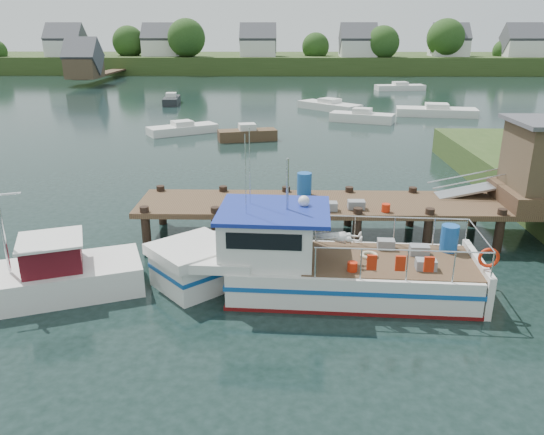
{
  "coord_description": "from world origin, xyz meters",
  "views": [
    {
      "loc": [
        -0.64,
        -18.83,
        7.51
      ],
      "look_at": [
        -1.0,
        -1.5,
        1.3
      ],
      "focal_mm": 35.0,
      "sensor_mm": 36.0,
      "label": 1
    }
  ],
  "objects_px": {
    "dock": "(478,181)",
    "work_boat": "(27,280)",
    "moored_rowboat": "(247,134)",
    "moored_a": "(183,129)",
    "moored_d": "(329,106)",
    "moored_c": "(436,111)",
    "moored_e": "(172,100)",
    "moored_b": "(362,117)",
    "moored_far": "(400,87)",
    "lobster_boat": "(309,264)"
  },
  "relations": [
    {
      "from": "work_boat",
      "to": "moored_d",
      "type": "height_order",
      "value": "work_boat"
    },
    {
      "from": "moored_rowboat",
      "to": "moored_e",
      "type": "height_order",
      "value": "moored_rowboat"
    },
    {
      "from": "moored_d",
      "to": "moored_rowboat",
      "type": "bearing_deg",
      "value": -130.29
    },
    {
      "from": "moored_c",
      "to": "moored_d",
      "type": "height_order",
      "value": "moored_c"
    },
    {
      "from": "moored_b",
      "to": "moored_c",
      "type": "relative_size",
      "value": 0.76
    },
    {
      "from": "moored_c",
      "to": "dock",
      "type": "bearing_deg",
      "value": -83.28
    },
    {
      "from": "moored_b",
      "to": "moored_rowboat",
      "type": "bearing_deg",
      "value": -153.62
    },
    {
      "from": "moored_b",
      "to": "moored_a",
      "type": "bearing_deg",
      "value": -173.65
    },
    {
      "from": "moored_far",
      "to": "moored_e",
      "type": "height_order",
      "value": "moored_e"
    },
    {
      "from": "moored_rowboat",
      "to": "moored_far",
      "type": "bearing_deg",
      "value": 77.94
    },
    {
      "from": "moored_a",
      "to": "moored_e",
      "type": "xyz_separation_m",
      "value": [
        -4.07,
        16.17,
        0.09
      ]
    },
    {
      "from": "moored_b",
      "to": "moored_e",
      "type": "xyz_separation_m",
      "value": [
        -18.31,
        10.7,
        0.01
      ]
    },
    {
      "from": "dock",
      "to": "work_boat",
      "type": "distance_m",
      "value": 15.54
    },
    {
      "from": "work_boat",
      "to": "moored_e",
      "type": "relative_size",
      "value": 1.58
    },
    {
      "from": "lobster_boat",
      "to": "moored_c",
      "type": "distance_m",
      "value": 36.63
    },
    {
      "from": "lobster_boat",
      "to": "moored_c",
      "type": "xyz_separation_m",
      "value": [
        13.05,
        34.22,
        -0.47
      ]
    },
    {
      "from": "lobster_boat",
      "to": "work_boat",
      "type": "distance_m",
      "value": 8.29
    },
    {
      "from": "dock",
      "to": "moored_c",
      "type": "distance_m",
      "value": 30.58
    },
    {
      "from": "work_boat",
      "to": "moored_rowboat",
      "type": "height_order",
      "value": "work_boat"
    },
    {
      "from": "moored_far",
      "to": "moored_a",
      "type": "xyz_separation_m",
      "value": [
        -22.52,
        -30.04,
        -0.04
      ]
    },
    {
      "from": "dock",
      "to": "moored_a",
      "type": "height_order",
      "value": "dock"
    },
    {
      "from": "dock",
      "to": "moored_c",
      "type": "height_order",
      "value": "dock"
    },
    {
      "from": "moored_b",
      "to": "dock",
      "type": "bearing_deg",
      "value": -103.61
    },
    {
      "from": "moored_far",
      "to": "moored_b",
      "type": "relative_size",
      "value": 1.15
    },
    {
      "from": "moored_rowboat",
      "to": "moored_d",
      "type": "height_order",
      "value": "moored_rowboat"
    },
    {
      "from": "moored_a",
      "to": "moored_e",
      "type": "distance_m",
      "value": 16.67
    },
    {
      "from": "dock",
      "to": "moored_c",
      "type": "xyz_separation_m",
      "value": [
        6.72,
        29.78,
        -1.83
      ]
    },
    {
      "from": "moored_e",
      "to": "moored_d",
      "type": "bearing_deg",
      "value": -28.36
    },
    {
      "from": "moored_far",
      "to": "moored_a",
      "type": "height_order",
      "value": "moored_far"
    },
    {
      "from": "dock",
      "to": "moored_rowboat",
      "type": "distance_m",
      "value": 20.79
    },
    {
      "from": "dock",
      "to": "moored_rowboat",
      "type": "height_order",
      "value": "dock"
    },
    {
      "from": "dock",
      "to": "moored_a",
      "type": "relative_size",
      "value": 3.12
    },
    {
      "from": "dock",
      "to": "moored_d",
      "type": "xyz_separation_m",
      "value": [
        -2.65,
        33.3,
        -1.83
      ]
    },
    {
      "from": "lobster_boat",
      "to": "moored_e",
      "type": "bearing_deg",
      "value": 110.16
    },
    {
      "from": "moored_a",
      "to": "moored_d",
      "type": "height_order",
      "value": "moored_d"
    },
    {
      "from": "moored_far",
      "to": "moored_d",
      "type": "bearing_deg",
      "value": -143.4
    },
    {
      "from": "moored_b",
      "to": "moored_e",
      "type": "bearing_deg",
      "value": 135.05
    },
    {
      "from": "moored_a",
      "to": "moored_c",
      "type": "bearing_deg",
      "value": 10.99
    },
    {
      "from": "moored_d",
      "to": "moored_e",
      "type": "distance_m",
      "value": 16.57
    },
    {
      "from": "moored_e",
      "to": "moored_b",
      "type": "bearing_deg",
      "value": -45.69
    },
    {
      "from": "work_boat",
      "to": "moored_e",
      "type": "height_order",
      "value": "work_boat"
    },
    {
      "from": "moored_c",
      "to": "moored_e",
      "type": "distance_m",
      "value": 26.52
    },
    {
      "from": "moored_rowboat",
      "to": "work_boat",
      "type": "bearing_deg",
      "value": -85.75
    },
    {
      "from": "moored_c",
      "to": "moored_b",
      "type": "bearing_deg",
      "value": -134.88
    },
    {
      "from": "moored_far",
      "to": "work_boat",
      "type": "bearing_deg",
      "value": -134.51
    },
    {
      "from": "moored_d",
      "to": "moored_a",
      "type": "bearing_deg",
      "value": -149.3
    },
    {
      "from": "work_boat",
      "to": "moored_a",
      "type": "relative_size",
      "value": 1.31
    },
    {
      "from": "dock",
      "to": "work_boat",
      "type": "xyz_separation_m",
      "value": [
        -14.6,
        -5.09,
        -1.65
      ]
    },
    {
      "from": "moored_b",
      "to": "lobster_boat",
      "type": "bearing_deg",
      "value": -115.43
    },
    {
      "from": "lobster_boat",
      "to": "moored_d",
      "type": "relative_size",
      "value": 1.66
    }
  ]
}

